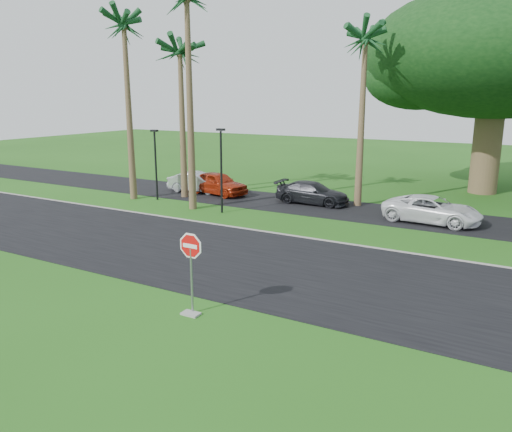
{
  "coord_description": "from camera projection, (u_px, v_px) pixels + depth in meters",
  "views": [
    {
      "loc": [
        8.99,
        -14.15,
        6.35
      ],
      "look_at": [
        -0.27,
        2.23,
        1.8
      ],
      "focal_mm": 35.0,
      "sensor_mm": 36.0,
      "label": 1
    }
  ],
  "objects": [
    {
      "name": "palm_left_near",
      "position": [
        187.0,
        3.0,
        26.18
      ],
      "size": [
        5.0,
        5.0,
        12.5
      ],
      "color": "brown",
      "rests_on": "ground"
    },
    {
      "name": "car_silver",
      "position": [
        198.0,
        183.0,
        33.52
      ],
      "size": [
        4.15,
        1.81,
        1.33
      ],
      "primitive_type": "imported",
      "rotation": [
        0.0,
        0.0,
        1.67
      ],
      "color": "silver",
      "rests_on": "ground"
    },
    {
      "name": "curb",
      "position": [
        302.0,
        237.0,
        22.88
      ],
      "size": [
        120.0,
        0.12,
        0.06
      ],
      "primitive_type": "cube",
      "color": "gray",
      "rests_on": "ground"
    },
    {
      "name": "car_minivan",
      "position": [
        432.0,
        210.0,
        25.42
      ],
      "size": [
        5.01,
        2.61,
        1.35
      ],
      "primitive_type": "imported",
      "rotation": [
        0.0,
        0.0,
        1.49
      ],
      "color": "white",
      "rests_on": "ground"
    },
    {
      "name": "car_red",
      "position": [
        218.0,
        183.0,
        32.73
      ],
      "size": [
        4.59,
        2.57,
        1.48
      ],
      "primitive_type": "imported",
      "rotation": [
        0.0,
        0.0,
        1.37
      ],
      "color": "#A0250D",
      "rests_on": "ground"
    },
    {
      "name": "road",
      "position": [
        259.0,
        263.0,
        19.45
      ],
      "size": [
        120.0,
        8.0,
        0.02
      ],
      "primitive_type": "cube",
      "color": "black",
      "rests_on": "ground"
    },
    {
      "name": "palm_center",
      "position": [
        365.0,
        43.0,
        27.46
      ],
      "size": [
        5.0,
        5.0,
        10.5
      ],
      "color": "brown",
      "rests_on": "ground"
    },
    {
      "name": "utility_slab",
      "position": [
        191.0,
        314.0,
        14.84
      ],
      "size": [
        0.55,
        0.36,
        0.06
      ],
      "primitive_type": "cube",
      "rotation": [
        0.0,
        0.0,
        0.01
      ],
      "color": "gray",
      "rests_on": "ground"
    },
    {
      "name": "canopy_tree",
      "position": [
        497.0,
        53.0,
        31.4
      ],
      "size": [
        16.5,
        16.5,
        13.12
      ],
      "color": "brown",
      "rests_on": "ground"
    },
    {
      "name": "stop_sign_near",
      "position": [
        191.0,
        256.0,
        14.57
      ],
      "size": [
        1.05,
        0.07,
        2.62
      ],
      "color": "gray",
      "rests_on": "ground"
    },
    {
      "name": "car_dark",
      "position": [
        312.0,
        193.0,
        29.95
      ],
      "size": [
        4.5,
        1.85,
        1.3
      ],
      "primitive_type": "imported",
      "rotation": [
        0.0,
        0.0,
        1.58
      ],
      "color": "black",
      "rests_on": "ground"
    },
    {
      "name": "ground",
      "position": [
        232.0,
        279.0,
        17.76
      ],
      "size": [
        120.0,
        120.0,
        0.0
      ],
      "primitive_type": "plane",
      "color": "#225415",
      "rests_on": "ground"
    },
    {
      "name": "streetlight_right",
      "position": [
        221.0,
        165.0,
        27.2
      ],
      "size": [
        0.45,
        0.25,
        4.64
      ],
      "color": "black",
      "rests_on": "ground"
    },
    {
      "name": "streetlight_left",
      "position": [
        156.0,
        160.0,
        30.72
      ],
      "size": [
        0.45,
        0.25,
        4.34
      ],
      "color": "black",
      "rests_on": "ground"
    },
    {
      "name": "parking_strip",
      "position": [
        349.0,
        210.0,
        28.34
      ],
      "size": [
        120.0,
        5.0,
        0.02
      ],
      "primitive_type": "cube",
      "color": "black",
      "rests_on": "ground"
    },
    {
      "name": "palm_left_far",
      "position": [
        124.0,
        29.0,
        29.22
      ],
      "size": [
        5.0,
        5.0,
        11.5
      ],
      "color": "brown",
      "rests_on": "ground"
    },
    {
      "name": "palm_left_mid",
      "position": [
        180.0,
        56.0,
        30.06
      ],
      "size": [
        5.0,
        5.0,
        10.0
      ],
      "color": "brown",
      "rests_on": "ground"
    }
  ]
}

